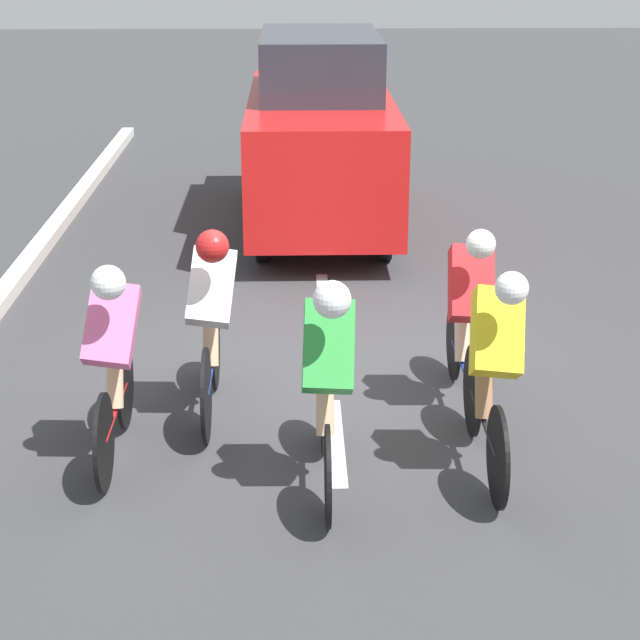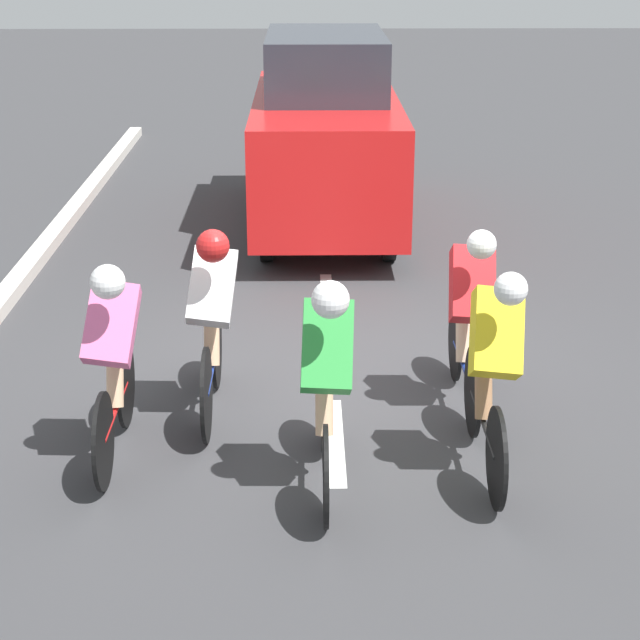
{
  "view_description": "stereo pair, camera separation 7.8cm",
  "coord_description": "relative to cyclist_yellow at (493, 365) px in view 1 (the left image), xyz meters",
  "views": [
    {
      "loc": [
        0.29,
        8.15,
        3.6
      ],
      "look_at": [
        0.11,
        1.14,
        0.95
      ],
      "focal_mm": 60.0,
      "sensor_mm": 36.0,
      "label": 1
    },
    {
      "loc": [
        0.21,
        8.15,
        3.6
      ],
      "look_at": [
        0.11,
        1.14,
        0.95
      ],
      "focal_mm": 60.0,
      "sensor_mm": 36.0,
      "label": 2
    }
  ],
  "objects": [
    {
      "name": "ground_plane",
      "position": [
        1.03,
        -1.62,
        -0.8
      ],
      "size": [
        60.0,
        60.0,
        0.0
      ],
      "primitive_type": "plane",
      "color": "#38383A"
    },
    {
      "name": "lane_stripe_far",
      "position": [
        1.03,
        -3.68,
        -0.8
      ],
      "size": [
        0.12,
        1.4,
        0.01
      ],
      "primitive_type": "cube",
      "color": "white",
      "rests_on": "ground"
    },
    {
      "name": "cyclist_white",
      "position": [
        1.94,
        -0.93,
        0.02
      ],
      "size": [
        0.39,
        1.68,
        1.55
      ],
      "color": "black",
      "rests_on": "ground"
    },
    {
      "name": "lane_stripe_mid",
      "position": [
        1.03,
        -0.48,
        -0.8
      ],
      "size": [
        0.12,
        1.4,
        0.01
      ],
      "primitive_type": "cube",
      "color": "white",
      "rests_on": "ground"
    },
    {
      "name": "cyclist_pink",
      "position": [
        2.57,
        -0.23,
        0.0
      ],
      "size": [
        0.4,
        1.62,
        1.52
      ],
      "color": "black",
      "rests_on": "ground"
    },
    {
      "name": "cyclist_red",
      "position": [
        0.0,
        -1.04,
        -0.01
      ],
      "size": [
        0.35,
        1.64,
        1.51
      ],
      "color": "black",
      "rests_on": "ground"
    },
    {
      "name": "cyclist_yellow",
      "position": [
        0.0,
        0.0,
        0.0
      ],
      "size": [
        0.38,
        1.71,
        1.53
      ],
      "color": "black",
      "rests_on": "ground"
    },
    {
      "name": "support_car",
      "position": [
        1.0,
        -6.35,
        0.35
      ],
      "size": [
        1.7,
        4.5,
        2.31
      ],
      "color": "black",
      "rests_on": "ground"
    },
    {
      "name": "cyclist_green",
      "position": [
        1.11,
        0.22,
        0.03
      ],
      "size": [
        0.35,
        1.67,
        1.55
      ],
      "color": "black",
      "rests_on": "ground"
    }
  ]
}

